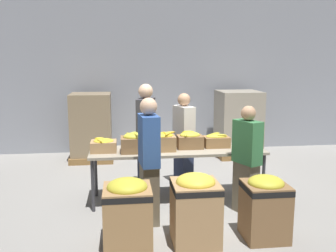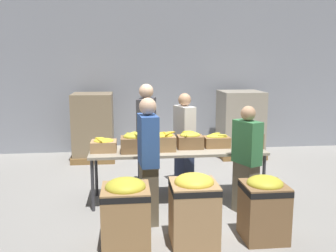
% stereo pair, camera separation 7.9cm
% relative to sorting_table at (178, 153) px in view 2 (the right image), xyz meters
% --- Properties ---
extents(ground_plane, '(30.00, 30.00, 0.00)m').
position_rel_sorting_table_xyz_m(ground_plane, '(0.00, 0.00, -0.76)').
color(ground_plane, gray).
extents(wall_back, '(16.00, 0.08, 4.00)m').
position_rel_sorting_table_xyz_m(wall_back, '(0.00, 3.39, 1.24)').
color(wall_back, '#9399A3').
rests_on(wall_back, ground_plane).
extents(sorting_table, '(2.68, 0.76, 0.82)m').
position_rel_sorting_table_xyz_m(sorting_table, '(0.00, 0.00, 0.00)').
color(sorting_table, '#9E937F').
rests_on(sorting_table, ground_plane).
extents(banana_box_0, '(0.38, 0.33, 0.21)m').
position_rel_sorting_table_xyz_m(banana_box_0, '(-1.13, -0.00, 0.16)').
color(banana_box_0, tan).
rests_on(banana_box_0, sorting_table).
extents(banana_box_1, '(0.39, 0.36, 0.30)m').
position_rel_sorting_table_xyz_m(banana_box_1, '(-0.67, -0.09, 0.20)').
color(banana_box_1, olive).
rests_on(banana_box_1, sorting_table).
extents(banana_box_2, '(0.41, 0.32, 0.30)m').
position_rel_sorting_table_xyz_m(banana_box_2, '(-0.24, -0.04, 0.20)').
color(banana_box_2, '#A37A4C').
rests_on(banana_box_2, sorting_table).
extents(banana_box_3, '(0.39, 0.32, 0.27)m').
position_rel_sorting_table_xyz_m(banana_box_3, '(0.20, 0.06, 0.19)').
color(banana_box_3, olive).
rests_on(banana_box_3, sorting_table).
extents(banana_box_4, '(0.39, 0.27, 0.23)m').
position_rel_sorting_table_xyz_m(banana_box_4, '(0.64, 0.09, 0.16)').
color(banana_box_4, olive).
rests_on(banana_box_4, sorting_table).
extents(banana_box_5, '(0.39, 0.30, 0.31)m').
position_rel_sorting_table_xyz_m(banana_box_5, '(1.14, 0.01, 0.21)').
color(banana_box_5, olive).
rests_on(banana_box_5, sorting_table).
extents(volunteer_0, '(0.35, 0.53, 1.79)m').
position_rel_sorting_table_xyz_m(volunteer_0, '(-0.45, 0.57, 0.13)').
color(volunteer_0, '#2D3856').
rests_on(volunteer_0, ground_plane).
extents(volunteer_1, '(0.36, 0.47, 1.56)m').
position_rel_sorting_table_xyz_m(volunteer_1, '(0.90, -0.62, 0.01)').
color(volunteer_1, '#6B604C').
rests_on(volunteer_1, ground_plane).
extents(volunteer_2, '(0.34, 0.48, 1.63)m').
position_rel_sorting_table_xyz_m(volunteer_2, '(0.20, 0.64, 0.05)').
color(volunteer_2, '#2D3856').
rests_on(volunteer_2, ground_plane).
extents(volunteer_3, '(0.27, 0.48, 1.70)m').
position_rel_sorting_table_xyz_m(volunteer_3, '(-0.50, -0.77, 0.08)').
color(volunteer_3, '#6B604C').
rests_on(volunteer_3, ground_plane).
extents(donation_bin_0, '(0.56, 0.56, 0.83)m').
position_rel_sorting_table_xyz_m(donation_bin_0, '(-0.80, -1.42, -0.32)').
color(donation_bin_0, '#A37A4C').
rests_on(donation_bin_0, ground_plane).
extents(donation_bin_1, '(0.55, 0.55, 0.86)m').
position_rel_sorting_table_xyz_m(donation_bin_1, '(0.01, -1.42, -0.31)').
color(donation_bin_1, tan).
rests_on(donation_bin_1, ground_plane).
extents(donation_bin_2, '(0.52, 0.52, 0.80)m').
position_rel_sorting_table_xyz_m(donation_bin_2, '(0.87, -1.42, -0.33)').
color(donation_bin_2, olive).
rests_on(donation_bin_2, ground_plane).
extents(pallet_stack_0, '(1.00, 1.00, 1.49)m').
position_rel_sorting_table_xyz_m(pallet_stack_0, '(1.79, 2.61, -0.03)').
color(pallet_stack_0, olive).
rests_on(pallet_stack_0, ground_plane).
extents(pallet_stack_1, '(0.93, 0.93, 1.47)m').
position_rel_sorting_table_xyz_m(pallet_stack_1, '(-1.51, 2.63, -0.04)').
color(pallet_stack_1, olive).
rests_on(pallet_stack_1, ground_plane).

